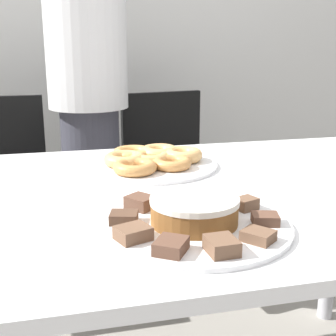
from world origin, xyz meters
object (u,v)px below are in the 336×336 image
office_chair_left (1,209)px  office_chair_right (173,195)px  person_standing (88,94)px  plate_cake (194,225)px  frosted_cake (194,210)px  plate_donuts (150,165)px

office_chair_left → office_chair_right: bearing=0.1°
person_standing → plate_cake: size_ratio=4.37×
person_standing → office_chair_left: 0.63m
office_chair_right → frosted_cake: (-0.26, -1.18, 0.37)m
office_chair_left → plate_cake: 1.33m
office_chair_right → frosted_cake: office_chair_right is taller
office_chair_right → office_chair_left: bearing=170.4°
person_standing → plate_donuts: (0.13, -0.62, -0.15)m
office_chair_left → office_chair_right: 0.77m
frosted_cake → person_standing: bearing=96.3°
plate_donuts → plate_cake: bearing=-91.1°
person_standing → office_chair_right: person_standing is taller
plate_cake → person_standing: bearing=96.3°
office_chair_left → plate_donuts: office_chair_left is taller
person_standing → plate_donuts: 0.65m
person_standing → plate_cake: 1.12m
office_chair_left → plate_donuts: 0.93m
person_standing → office_chair_left: bearing=169.6°
plate_cake → plate_donuts: same height
plate_cake → frosted_cake: (0.00, 0.00, 0.03)m
plate_cake → plate_donuts: 0.49m
office_chair_left → office_chair_right: size_ratio=1.00×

